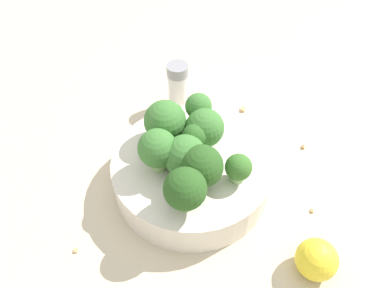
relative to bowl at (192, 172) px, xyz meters
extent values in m
plane|color=beige|center=(0.00, 0.00, -0.03)|extent=(3.00, 3.00, 0.00)
cylinder|color=silver|center=(0.00, 0.00, 0.00)|extent=(0.21, 0.21, 0.05)
cylinder|color=#84AD66|center=(-0.01, 0.01, 0.04)|extent=(0.02, 0.02, 0.03)
sphere|color=#2D5B23|center=(-0.01, 0.01, 0.06)|extent=(0.03, 0.03, 0.03)
cylinder|color=#8EB770|center=(-0.05, -0.02, 0.04)|extent=(0.03, 0.03, 0.02)
sphere|color=#3D7533|center=(-0.05, -0.02, 0.06)|extent=(0.06, 0.06, 0.06)
cylinder|color=#8EB770|center=(0.02, -0.01, 0.04)|extent=(0.02, 0.02, 0.02)
sphere|color=#3D7533|center=(0.02, -0.01, 0.06)|extent=(0.05, 0.05, 0.05)
cylinder|color=#7A9E5B|center=(-0.03, 0.02, 0.03)|extent=(0.02, 0.02, 0.02)
sphere|color=#3D7533|center=(-0.03, 0.02, 0.05)|extent=(0.05, 0.05, 0.05)
cylinder|color=#8EB770|center=(0.04, 0.00, 0.04)|extent=(0.02, 0.02, 0.03)
sphere|color=#28511E|center=(0.04, 0.00, 0.06)|extent=(0.05, 0.05, 0.05)
cylinder|color=#8EB770|center=(0.05, 0.04, 0.03)|extent=(0.02, 0.02, 0.02)
sphere|color=#386B28|center=(0.05, 0.04, 0.05)|extent=(0.03, 0.03, 0.03)
cylinder|color=#8EB770|center=(0.00, -0.04, 0.04)|extent=(0.02, 0.02, 0.03)
sphere|color=#3D7533|center=(0.00, -0.04, 0.06)|extent=(0.05, 0.05, 0.05)
cylinder|color=#84AD66|center=(-0.06, 0.03, 0.04)|extent=(0.02, 0.02, 0.03)
sphere|color=#3D7533|center=(-0.06, 0.03, 0.06)|extent=(0.04, 0.04, 0.04)
cylinder|color=#8EB770|center=(0.07, -0.03, 0.04)|extent=(0.02, 0.02, 0.03)
sphere|color=#28511E|center=(0.07, -0.03, 0.06)|extent=(0.05, 0.05, 0.05)
cylinder|color=silver|center=(-0.16, 0.03, 0.01)|extent=(0.03, 0.03, 0.06)
cylinder|color=gray|center=(-0.16, 0.03, 0.05)|extent=(0.03, 0.03, 0.02)
sphere|color=yellow|center=(0.16, 0.10, 0.00)|extent=(0.05, 0.05, 0.05)
cube|color=olive|center=(-0.02, 0.18, -0.02)|extent=(0.01, 0.01, 0.01)
cube|color=tan|center=(-0.12, 0.12, -0.02)|extent=(0.01, 0.01, 0.01)
cube|color=tan|center=(0.06, -0.17, -0.02)|extent=(0.01, 0.01, 0.01)
cube|color=#AD7F4C|center=(0.09, 0.14, -0.02)|extent=(0.01, 0.01, 0.01)
camera|label=1|loc=(0.30, -0.09, 0.40)|focal=35.00mm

